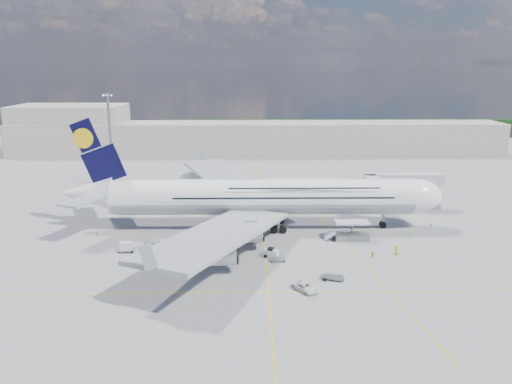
{
  "coord_description": "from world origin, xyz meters",
  "views": [
    {
      "loc": [
        -2.83,
        -88.47,
        33.41
      ],
      "look_at": [
        -1.49,
        8.0,
        8.27
      ],
      "focal_mm": 35.0,
      "sensor_mm": 36.0,
      "label": 1
    }
  ],
  "objects_px": {
    "cone_nose": "(431,224)",
    "cone_wing_left_inner": "(211,213)",
    "dolly_nose_far": "(332,277)",
    "cone_wing_right_inner": "(201,247)",
    "cargo_loader": "(351,233)",
    "light_mast": "(111,140)",
    "cone_tail": "(97,234)",
    "catering_truck_inner": "(258,196)",
    "cone_wing_left_outer": "(193,191)",
    "service_van": "(305,287)",
    "cone_wing_right_outer": "(155,267)",
    "catering_truck_outer": "(194,182)",
    "jet_bridge": "(393,183)",
    "dolly_nose_near": "(278,260)",
    "dolly_row_a": "(152,243)",
    "crew_nose": "(410,233)",
    "airliner": "(264,196)",
    "crew_loader": "(373,255)",
    "crew_tug": "(229,249)",
    "crew_van": "(396,250)",
    "dolly_row_c": "(184,260)",
    "dolly_row_b": "(219,249)",
    "dolly_back": "(126,247)",
    "baggage_tug": "(271,253)",
    "crew_wing": "(203,241)"
  },
  "relations": [
    {
      "from": "baggage_tug",
      "to": "cargo_loader",
      "type": "bearing_deg",
      "value": 49.24
    },
    {
      "from": "cargo_loader",
      "to": "crew_van",
      "type": "xyz_separation_m",
      "value": [
        6.63,
        -8.17,
        -0.31
      ]
    },
    {
      "from": "dolly_row_a",
      "to": "dolly_nose_far",
      "type": "xyz_separation_m",
      "value": [
        31.58,
        -16.15,
        0.06
      ]
    },
    {
      "from": "airliner",
      "to": "crew_loader",
      "type": "bearing_deg",
      "value": -43.66
    },
    {
      "from": "dolly_row_b",
      "to": "dolly_nose_near",
      "type": "height_order",
      "value": "dolly_row_b"
    },
    {
      "from": "catering_truck_outer",
      "to": "dolly_nose_far",
      "type": "bearing_deg",
      "value": -62.48
    },
    {
      "from": "dolly_nose_far",
      "to": "crew_wing",
      "type": "height_order",
      "value": "crew_wing"
    },
    {
      "from": "dolly_nose_far",
      "to": "crew_tug",
      "type": "relative_size",
      "value": 2.22
    },
    {
      "from": "crew_tug",
      "to": "dolly_row_c",
      "type": "bearing_deg",
      "value": -164.98
    },
    {
      "from": "crew_tug",
      "to": "crew_van",
      "type": "bearing_deg",
      "value": -22.1
    },
    {
      "from": "cone_nose",
      "to": "cone_wing_left_inner",
      "type": "bearing_deg",
      "value": 169.55
    },
    {
      "from": "dolly_row_a",
      "to": "dolly_row_c",
      "type": "xyz_separation_m",
      "value": [
        7.34,
        -10.12,
        0.56
      ]
    },
    {
      "from": "airliner",
      "to": "crew_loader",
      "type": "relative_size",
      "value": 48.3
    },
    {
      "from": "dolly_row_a",
      "to": "crew_nose",
      "type": "distance_m",
      "value": 50.26
    },
    {
      "from": "crew_van",
      "to": "dolly_back",
      "type": "bearing_deg",
      "value": 76.92
    },
    {
      "from": "cone_wing_left_inner",
      "to": "crew_loader",
      "type": "bearing_deg",
      "value": -42.18
    },
    {
      "from": "dolly_row_b",
      "to": "catering_truck_inner",
      "type": "height_order",
      "value": "catering_truck_inner"
    },
    {
      "from": "light_mast",
      "to": "dolly_nose_near",
      "type": "xyz_separation_m",
      "value": [
        42.03,
        -52.91,
        -12.9
      ]
    },
    {
      "from": "catering_truck_inner",
      "to": "cone_wing_left_outer",
      "type": "relative_size",
      "value": 11.8
    },
    {
      "from": "cargo_loader",
      "to": "light_mast",
      "type": "height_order",
      "value": "light_mast"
    },
    {
      "from": "cone_wing_left_outer",
      "to": "cone_wing_right_inner",
      "type": "relative_size",
      "value": 0.89
    },
    {
      "from": "dolly_row_a",
      "to": "baggage_tug",
      "type": "bearing_deg",
      "value": 5.63
    },
    {
      "from": "crew_van",
      "to": "cone_tail",
      "type": "height_order",
      "value": "crew_van"
    },
    {
      "from": "dolly_row_b",
      "to": "cone_wing_right_outer",
      "type": "xyz_separation_m",
      "value": [
        -10.23,
        -7.57,
        -0.15
      ]
    },
    {
      "from": "crew_loader",
      "to": "cone_wing_right_outer",
      "type": "xyz_separation_m",
      "value": [
        -37.26,
        -3.16,
        -0.58
      ]
    },
    {
      "from": "cargo_loader",
      "to": "baggage_tug",
      "type": "height_order",
      "value": "cargo_loader"
    },
    {
      "from": "service_van",
      "to": "cone_wing_right_outer",
      "type": "distance_m",
      "value": 25.69
    },
    {
      "from": "airliner",
      "to": "dolly_back",
      "type": "distance_m",
      "value": 29.31
    },
    {
      "from": "dolly_back",
      "to": "crew_nose",
      "type": "xyz_separation_m",
      "value": [
        54.14,
        7.4,
        -0.2
      ]
    },
    {
      "from": "cone_wing_left_inner",
      "to": "cone_tail",
      "type": "xyz_separation_m",
      "value": [
        -21.7,
        -13.79,
        0.02
      ]
    },
    {
      "from": "dolly_nose_far",
      "to": "cone_wing_right_inner",
      "type": "xyz_separation_m",
      "value": [
        -22.13,
        13.98,
        -0.1
      ]
    },
    {
      "from": "jet_bridge",
      "to": "light_mast",
      "type": "distance_m",
      "value": 74.11
    },
    {
      "from": "catering_truck_inner",
      "to": "cone_nose",
      "type": "distance_m",
      "value": 40.82
    },
    {
      "from": "service_van",
      "to": "cone_wing_left_inner",
      "type": "height_order",
      "value": "service_van"
    },
    {
      "from": "catering_truck_outer",
      "to": "cone_wing_right_outer",
      "type": "bearing_deg",
      "value": -89.18
    },
    {
      "from": "light_mast",
      "to": "dolly_nose_far",
      "type": "xyz_separation_m",
      "value": [
        50.31,
        -60.52,
        -12.82
      ]
    },
    {
      "from": "dolly_nose_far",
      "to": "cone_wing_right_inner",
      "type": "height_order",
      "value": "cone_wing_right_inner"
    },
    {
      "from": "jet_bridge",
      "to": "service_van",
      "type": "distance_m",
      "value": 47.73
    },
    {
      "from": "dolly_back",
      "to": "cone_wing_left_outer",
      "type": "distance_m",
      "value": 43.86
    },
    {
      "from": "dolly_back",
      "to": "cone_wing_right_inner",
      "type": "relative_size",
      "value": 5.32
    },
    {
      "from": "dolly_back",
      "to": "cone_wing_right_inner",
      "type": "xyz_separation_m",
      "value": [
        13.45,
        1.6,
        -0.73
      ]
    },
    {
      "from": "light_mast",
      "to": "crew_van",
      "type": "bearing_deg",
      "value": -38.39
    },
    {
      "from": "catering_truck_inner",
      "to": "service_van",
      "type": "bearing_deg",
      "value": -65.68
    },
    {
      "from": "catering_truck_inner",
      "to": "cone_tail",
      "type": "relative_size",
      "value": 10.79
    },
    {
      "from": "dolly_nose_near",
      "to": "crew_tug",
      "type": "relative_size",
      "value": 1.6
    },
    {
      "from": "cargo_loader",
      "to": "cone_nose",
      "type": "relative_size",
      "value": 14.55
    },
    {
      "from": "cone_wing_left_inner",
      "to": "cargo_loader",
      "type": "bearing_deg",
      "value": -30.8
    },
    {
      "from": "cone_nose",
      "to": "cone_tail",
      "type": "relative_size",
      "value": 1.02
    },
    {
      "from": "catering_truck_outer",
      "to": "cone_wing_right_inner",
      "type": "relative_size",
      "value": 12.87
    },
    {
      "from": "airliner",
      "to": "crew_loader",
      "type": "xyz_separation_m",
      "value": [
        18.39,
        -17.55,
        -6.05
      ]
    }
  ]
}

